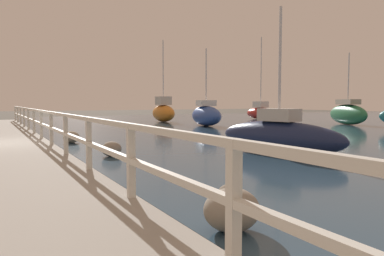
# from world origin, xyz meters

# --- Properties ---
(railing) EXTENTS (0.10, 32.50, 1.05)m
(railing) POSITION_xyz_m (1.65, -0.00, 1.00)
(railing) COLOR silver
(railing) RESTS_ON dock_walkway
(boulder_mid_strip) EXTENTS (0.73, 0.66, 0.55)m
(boulder_mid_strip) POSITION_xyz_m (2.56, -9.87, 0.28)
(boulder_mid_strip) COLOR gray
(boulder_mid_strip) RESTS_ON ground
(boulder_water_edge) EXTENTS (0.43, 0.39, 0.32)m
(boulder_water_edge) POSITION_xyz_m (3.27, -8.82, 0.16)
(boulder_water_edge) COLOR slate
(boulder_water_edge) RESTS_ON ground
(boulder_upstream) EXTENTS (0.60, 0.54, 0.45)m
(boulder_upstream) POSITION_xyz_m (3.13, -2.75, 0.23)
(boulder_upstream) COLOR gray
(boulder_upstream) RESTS_ON ground
(boulder_downstream) EXTENTS (0.64, 0.57, 0.48)m
(boulder_downstream) POSITION_xyz_m (2.78, 1.57, 0.24)
(boulder_downstream) COLOR gray
(boulder_downstream) RESTS_ON ground
(sailboat_green) EXTENTS (3.04, 5.01, 5.14)m
(sailboat_green) POSITION_xyz_m (22.71, 4.60, 0.81)
(sailboat_green) COLOR #236B42
(sailboat_green) RESTS_ON water_surface
(sailboat_red) EXTENTS (1.77, 3.61, 7.79)m
(sailboat_red) POSITION_xyz_m (22.97, 14.74, 0.68)
(sailboat_red) COLOR red
(sailboat_red) RESTS_ON water_surface
(sailboat_blue) EXTENTS (2.57, 4.86, 5.25)m
(sailboat_blue) POSITION_xyz_m (13.04, 8.34, 0.74)
(sailboat_blue) COLOR #2D4C9E
(sailboat_blue) RESTS_ON water_surface
(sailboat_orange) EXTENTS (1.50, 3.42, 6.66)m
(sailboat_orange) POSITION_xyz_m (12.62, 14.49, 0.84)
(sailboat_orange) COLOR orange
(sailboat_orange) RESTS_ON water_surface
(sailboat_navy) EXTENTS (1.94, 4.77, 4.59)m
(sailboat_navy) POSITION_xyz_m (7.99, -4.64, 0.58)
(sailboat_navy) COLOR #192347
(sailboat_navy) RESTS_ON water_surface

